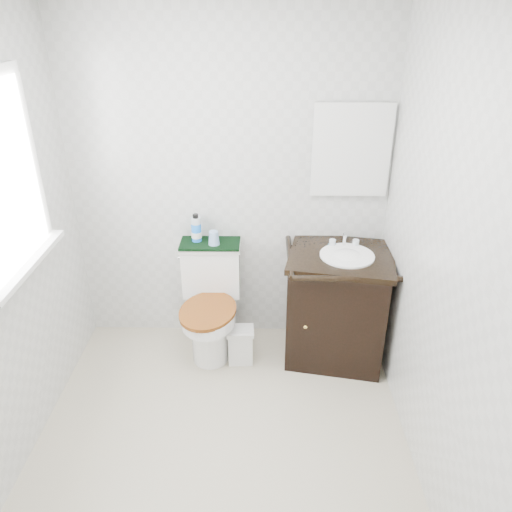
{
  "coord_description": "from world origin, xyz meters",
  "views": [
    {
      "loc": [
        0.24,
        -2.07,
        2.33
      ],
      "look_at": [
        0.19,
        0.75,
        0.88
      ],
      "focal_mm": 35.0,
      "sensor_mm": 36.0,
      "label": 1
    }
  ],
  "objects_px": {
    "mouthwash_bottle": "(196,229)",
    "cup": "(214,238)",
    "vanity": "(338,303)",
    "trash_bin": "(240,345)",
    "toilet": "(211,307)"
  },
  "relations": [
    {
      "from": "mouthwash_bottle",
      "to": "cup",
      "type": "distance_m",
      "value": 0.14
    },
    {
      "from": "vanity",
      "to": "mouthwash_bottle",
      "type": "bearing_deg",
      "value": 167.97
    },
    {
      "from": "vanity",
      "to": "mouthwash_bottle",
      "type": "xyz_separation_m",
      "value": [
        -1.0,
        0.21,
        0.47
      ]
    },
    {
      "from": "vanity",
      "to": "trash_bin",
      "type": "relative_size",
      "value": 3.34
    },
    {
      "from": "trash_bin",
      "to": "cup",
      "type": "relative_size",
      "value": 2.81
    },
    {
      "from": "mouthwash_bottle",
      "to": "toilet",
      "type": "bearing_deg",
      "value": -57.29
    },
    {
      "from": "trash_bin",
      "to": "mouthwash_bottle",
      "type": "height_order",
      "value": "mouthwash_bottle"
    },
    {
      "from": "vanity",
      "to": "toilet",
      "type": "bearing_deg",
      "value": 175.91
    },
    {
      "from": "mouthwash_bottle",
      "to": "cup",
      "type": "height_order",
      "value": "mouthwash_bottle"
    },
    {
      "from": "vanity",
      "to": "cup",
      "type": "bearing_deg",
      "value": 169.74
    },
    {
      "from": "vanity",
      "to": "cup",
      "type": "relative_size",
      "value": 9.37
    },
    {
      "from": "vanity",
      "to": "trash_bin",
      "type": "xyz_separation_m",
      "value": [
        -0.69,
        -0.1,
        -0.29
      ]
    },
    {
      "from": "vanity",
      "to": "cup",
      "type": "distance_m",
      "value": 0.98
    },
    {
      "from": "toilet",
      "to": "cup",
      "type": "bearing_deg",
      "value": 71.31
    },
    {
      "from": "trash_bin",
      "to": "mouthwash_bottle",
      "type": "bearing_deg",
      "value": 134.73
    }
  ]
}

